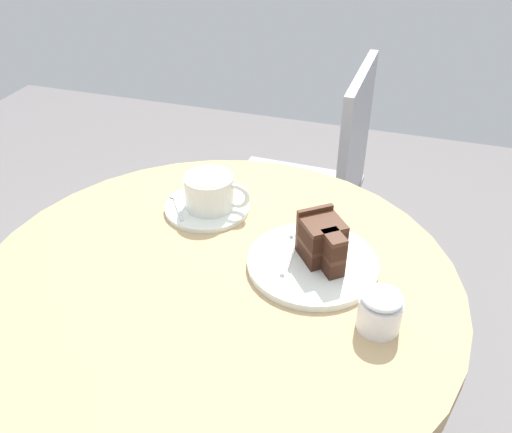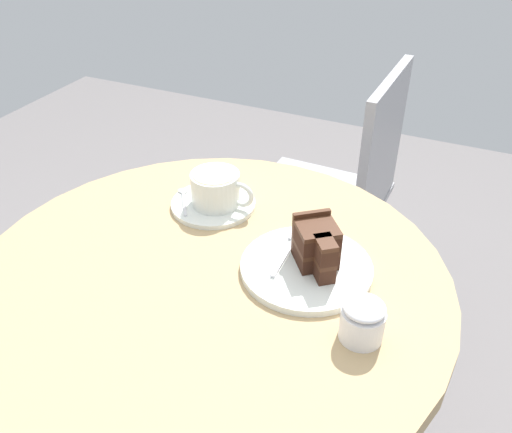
{
  "view_description": "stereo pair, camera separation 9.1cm",
  "coord_description": "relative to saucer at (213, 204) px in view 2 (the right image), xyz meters",
  "views": [
    {
      "loc": [
        0.26,
        -0.59,
        1.29
      ],
      "look_at": [
        0.03,
        0.12,
        0.78
      ],
      "focal_mm": 38.0,
      "sensor_mm": 36.0,
      "label": 1
    },
    {
      "loc": [
        0.34,
        -0.56,
        1.29
      ],
      "look_at": [
        0.03,
        0.12,
        0.78
      ],
      "focal_mm": 38.0,
      "sensor_mm": 36.0,
      "label": 2
    }
  ],
  "objects": [
    {
      "name": "sugar_pot",
      "position": [
        0.34,
        -0.2,
        0.03
      ],
      "size": [
        0.06,
        0.06,
        0.06
      ],
      "color": "white",
      "rests_on": "cafe_table"
    },
    {
      "name": "napkin",
      "position": [
        0.23,
        -0.11,
        -0.0
      ],
      "size": [
        0.18,
        0.18,
        0.0
      ],
      "rotation": [
        0.0,
        0.0,
        5.78
      ],
      "color": "tan",
      "rests_on": "cafe_table"
    },
    {
      "name": "cake_plate",
      "position": [
        0.22,
        -0.1,
        0.0
      ],
      "size": [
        0.21,
        0.21,
        0.01
      ],
      "color": "silver",
      "rests_on": "cafe_table"
    },
    {
      "name": "cake_slice",
      "position": [
        0.23,
        -0.09,
        0.04
      ],
      "size": [
        0.09,
        0.1,
        0.08
      ],
      "rotation": [
        0.0,
        0.0,
        5.38
      ],
      "color": "#381E14",
      "rests_on": "cake_plate"
    },
    {
      "name": "teaspoon",
      "position": [
        -0.06,
        -0.01,
        0.01
      ],
      "size": [
        0.06,
        0.08,
        0.0
      ],
      "rotation": [
        0.0,
        0.0,
        2.17
      ],
      "color": "silver",
      "rests_on": "saucer"
    },
    {
      "name": "cafe_table",
      "position": [
        0.08,
        -0.17,
        -0.13
      ],
      "size": [
        0.76,
        0.76,
        0.74
      ],
      "color": "tan",
      "rests_on": "ground"
    },
    {
      "name": "cafe_chair",
      "position": [
        0.1,
        0.56,
        -0.25
      ],
      "size": [
        0.39,
        0.39,
        0.83
      ],
      "rotation": [
        0.0,
        0.0,
        4.69
      ],
      "color": "#9E9EA3",
      "rests_on": "ground"
    },
    {
      "name": "coffee_cup",
      "position": [
        0.01,
        -0.0,
        0.04
      ],
      "size": [
        0.12,
        0.09,
        0.06
      ],
      "color": "silver",
      "rests_on": "saucer"
    },
    {
      "name": "fork",
      "position": [
        0.18,
        -0.07,
        0.01
      ],
      "size": [
        0.02,
        0.13,
        0.0
      ],
      "rotation": [
        0.0,
        0.0,
        1.61
      ],
      "color": "silver",
      "rests_on": "cake_plate"
    },
    {
      "name": "saucer",
      "position": [
        0.0,
        0.0,
        0.0
      ],
      "size": [
        0.16,
        0.16,
        0.01
      ],
      "color": "silver",
      "rests_on": "cafe_table"
    }
  ]
}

